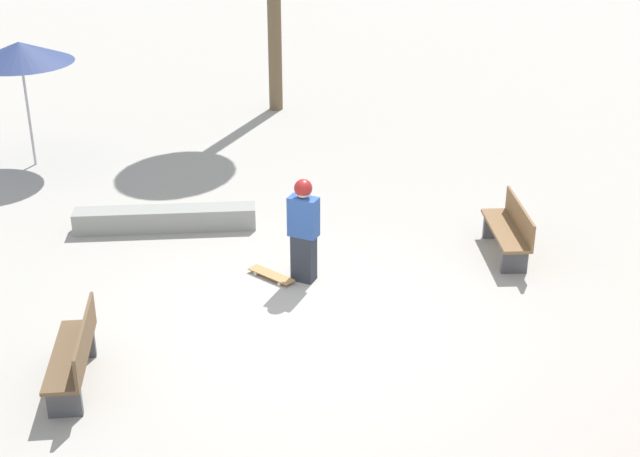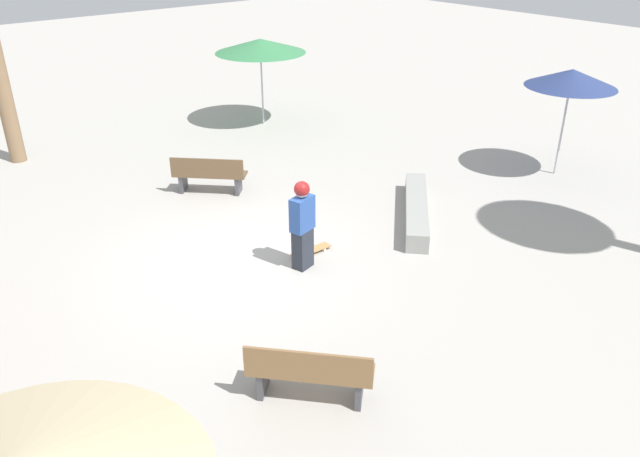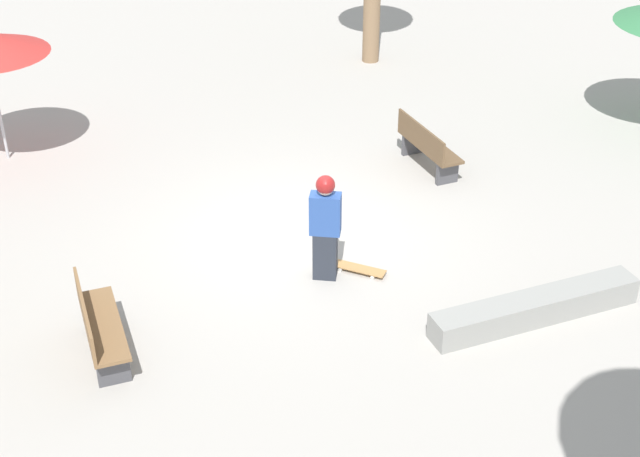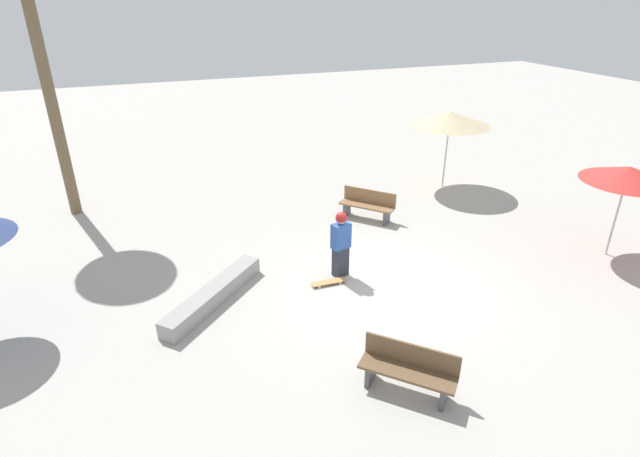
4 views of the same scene
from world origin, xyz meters
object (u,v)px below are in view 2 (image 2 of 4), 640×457
at_px(skateboard, 311,251).
at_px(bench_far, 310,373).
at_px(bench_near, 209,175).
at_px(skater_main, 302,222).
at_px(shade_umbrella_green, 260,46).
at_px(shade_umbrella_navy, 572,78).
at_px(concrete_ledge, 416,210).

distance_m(skateboard, bench_far, 3.82).
bearing_deg(skateboard, bench_near, 91.78).
height_order(skateboard, bench_near, bench_near).
bearing_deg(skater_main, shade_umbrella_green, 45.51).
xyz_separation_m(skateboard, bench_far, (-2.40, -2.95, 0.37)).
bearing_deg(shade_umbrella_navy, skater_main, 176.80).
bearing_deg(shade_umbrella_green, skateboard, -118.87).
height_order(bench_near, shade_umbrella_navy, shade_umbrella_navy).
bearing_deg(bench_far, shade_umbrella_navy, 61.98).
xyz_separation_m(concrete_ledge, shade_umbrella_green, (1.25, 7.13, 2.05)).
relative_size(bench_near, shade_umbrella_green, 0.57).
height_order(concrete_ledge, shade_umbrella_green, shade_umbrella_green).
xyz_separation_m(bench_far, shade_umbrella_green, (6.22, 9.86, 1.81)).
height_order(skater_main, shade_umbrella_green, shade_umbrella_green).
height_order(bench_near, bench_far, same).
xyz_separation_m(skateboard, shade_umbrella_navy, (6.89, -0.69, 2.21)).
distance_m(skater_main, shade_umbrella_green, 8.45).
distance_m(concrete_ledge, shade_umbrella_navy, 4.82).
height_order(skater_main, skateboard, skater_main).
height_order(bench_far, shade_umbrella_navy, shade_umbrella_navy).
bearing_deg(concrete_ledge, bench_far, -151.24).
relative_size(skater_main, skateboard, 2.00).
bearing_deg(shade_umbrella_green, skater_main, -120.40).
bearing_deg(bench_far, skater_main, 101.53).
bearing_deg(shade_umbrella_navy, shade_umbrella_green, 112.05).
distance_m(concrete_ledge, shade_umbrella_green, 7.53).
relative_size(bench_near, shade_umbrella_navy, 0.59).
xyz_separation_m(skater_main, shade_umbrella_navy, (7.30, -0.41, 1.39)).
relative_size(skater_main, shade_umbrella_navy, 0.66).
bearing_deg(bench_near, shade_umbrella_navy, 13.78).
bearing_deg(bench_far, bench_near, 117.92).
bearing_deg(concrete_ledge, shade_umbrella_navy, -6.17).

